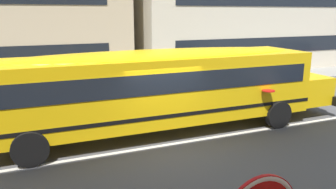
% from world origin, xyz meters
% --- Properties ---
extents(ground_plane, '(400.00, 400.00, 0.00)m').
position_xyz_m(ground_plane, '(0.00, 0.00, 0.00)').
color(ground_plane, '#4C4C4F').
extents(sidewalk_far, '(120.00, 3.00, 0.01)m').
position_xyz_m(sidewalk_far, '(0.00, 8.19, 0.01)').
color(sidewalk_far, gray).
rests_on(sidewalk_far, ground_plane).
extents(lane_centreline, '(110.00, 0.16, 0.01)m').
position_xyz_m(lane_centreline, '(0.00, 0.00, 0.00)').
color(lane_centreline, silver).
rests_on(lane_centreline, ground_plane).
extents(school_bus, '(13.06, 3.14, 2.92)m').
position_xyz_m(school_bus, '(0.52, 1.27, 1.73)').
color(school_bus, yellow).
rests_on(school_bus, ground_plane).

